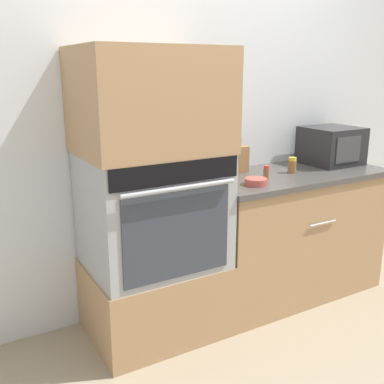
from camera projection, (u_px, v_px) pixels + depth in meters
The scene contains 11 objects.
ground_plane at pixel (235, 336), 2.68m from camera, with size 12.00×12.00×0.00m, color gray.
wall_back at pixel (184, 116), 2.88m from camera, with size 8.00×0.05×2.50m.
oven_cabinet_base at pixel (155, 297), 2.69m from camera, with size 0.77×0.60×0.44m.
wall_oven at pixel (153, 210), 2.54m from camera, with size 0.74×0.64×0.66m.
oven_cabinet_upper at pixel (150, 101), 2.38m from camera, with size 0.77×0.60×0.55m.
counter_unit at pixel (288, 233), 3.13m from camera, with size 1.31×0.63×0.87m.
microwave at pixel (331, 146), 3.24m from camera, with size 0.37×0.36×0.27m.
knife_block at pixel (236, 158), 3.01m from camera, with size 0.12×0.13×0.22m.
bowl at pixel (256, 182), 2.67m from camera, with size 0.14×0.14×0.04m.
condiment_jar_near at pixel (266, 172), 2.83m from camera, with size 0.04×0.04×0.08m.
condiment_jar_mid at pixel (292, 165), 2.97m from camera, with size 0.06×0.06×0.11m.
Camera 1 is at (-1.40, -1.91, 1.54)m, focal length 42.00 mm.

